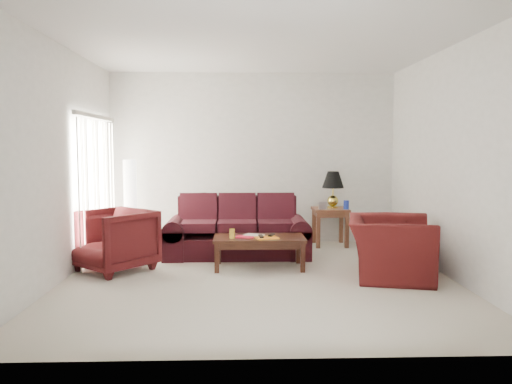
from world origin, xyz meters
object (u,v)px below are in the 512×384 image
sofa (237,227)px  floor_lamp (130,204)px  armchair_right (390,247)px  coffee_table (259,252)px  armchair_left (114,240)px  end_table (330,227)px

sofa → floor_lamp: bearing=160.0°
armchair_right → coffee_table: 1.79m
armchair_right → sofa: bearing=69.4°
armchair_left → armchair_right: bearing=34.0°
end_table → sofa: bearing=-153.1°
armchair_left → sofa: bearing=68.5°
armchair_right → coffee_table: armchair_right is taller
sofa → armchair_right: bearing=-33.5°
sofa → armchair_right: size_ratio=1.85×
end_table → armchair_right: size_ratio=0.54×
armchair_right → end_table: bearing=23.6°
end_table → armchair_left: size_ratio=0.69×
floor_lamp → armchair_left: bearing=-86.3°
floor_lamp → armchair_left: 1.58m
end_table → coffee_table: end_table is taller
end_table → coffee_table: size_ratio=0.51×
end_table → floor_lamp: bearing=-177.4°
sofa → armchair_left: 1.91m
floor_lamp → coffee_table: floor_lamp is taller
end_table → coffee_table: (-1.29, -1.60, -0.10)m
floor_lamp → coffee_table: bearing=-34.4°
end_table → coffee_table: bearing=-129.0°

